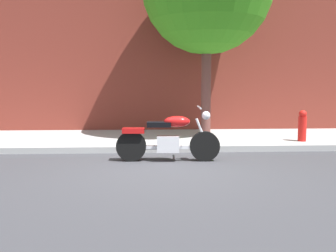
{
  "coord_description": "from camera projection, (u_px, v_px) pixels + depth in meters",
  "views": [
    {
      "loc": [
        -0.26,
        -6.85,
        1.56
      ],
      "look_at": [
        0.13,
        0.67,
        0.71
      ],
      "focal_mm": 40.68,
      "sensor_mm": 36.0,
      "label": 1
    }
  ],
  "objects": [
    {
      "name": "ground_plane",
      "position": [
        163.0,
        169.0,
        6.98
      ],
      "size": [
        60.0,
        60.0,
        0.0
      ],
      "primitive_type": "plane",
      "color": "#38383D"
    },
    {
      "name": "sidewalk",
      "position": [
        158.0,
        139.0,
        10.13
      ],
      "size": [
        20.42,
        3.18,
        0.14
      ],
      "primitive_type": "cube",
      "color": "#A5A5A5",
      "rests_on": "ground"
    },
    {
      "name": "building_facade",
      "position": [
        156.0,
        8.0,
        11.53
      ],
      "size": [
        20.42,
        0.5,
        7.64
      ],
      "primitive_type": "cube",
      "color": "maroon",
      "rests_on": "ground"
    },
    {
      "name": "motorcycle",
      "position": [
        168.0,
        139.0,
        7.61
      ],
      "size": [
        2.08,
        0.7,
        1.1
      ],
      "color": "black",
      "rests_on": "ground"
    },
    {
      "name": "fire_hydrant",
      "position": [
        302.0,
        128.0,
        9.33
      ],
      "size": [
        0.2,
        0.2,
        0.91
      ],
      "color": "red",
      "rests_on": "ground"
    }
  ]
}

